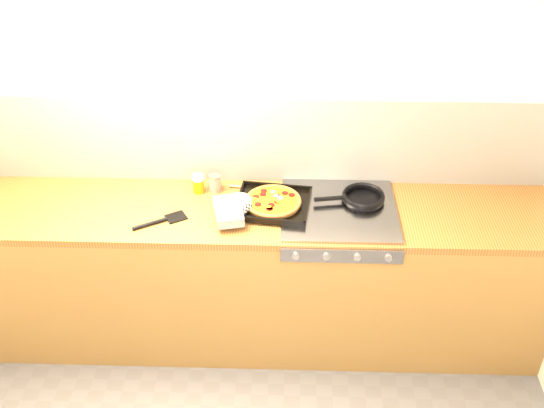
{
  "coord_description": "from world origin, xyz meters",
  "views": [
    {
      "loc": [
        0.18,
        -1.61,
        2.83
      ],
      "look_at": [
        0.1,
        1.08,
        0.95
      ],
      "focal_mm": 42.0,
      "sensor_mm": 36.0,
      "label": 1
    }
  ],
  "objects_px": {
    "juice_glass": "(198,183)",
    "tomato_can": "(215,183)",
    "pizza_on_tray": "(261,204)",
    "frying_pan": "(362,197)"
  },
  "relations": [
    {
      "from": "frying_pan",
      "to": "pizza_on_tray",
      "type": "bearing_deg",
      "value": -170.99
    },
    {
      "from": "tomato_can",
      "to": "juice_glass",
      "type": "xyz_separation_m",
      "value": [
        -0.09,
        -0.01,
        0.01
      ]
    },
    {
      "from": "juice_glass",
      "to": "tomato_can",
      "type": "bearing_deg",
      "value": 9.55
    },
    {
      "from": "pizza_on_tray",
      "to": "frying_pan",
      "type": "distance_m",
      "value": 0.54
    },
    {
      "from": "pizza_on_tray",
      "to": "frying_pan",
      "type": "bearing_deg",
      "value": 9.01
    },
    {
      "from": "frying_pan",
      "to": "tomato_can",
      "type": "height_order",
      "value": "tomato_can"
    },
    {
      "from": "frying_pan",
      "to": "juice_glass",
      "type": "xyz_separation_m",
      "value": [
        -0.88,
        0.08,
        0.02
      ]
    },
    {
      "from": "pizza_on_tray",
      "to": "tomato_can",
      "type": "relative_size",
      "value": 5.36
    },
    {
      "from": "tomato_can",
      "to": "juice_glass",
      "type": "distance_m",
      "value": 0.09
    },
    {
      "from": "tomato_can",
      "to": "juice_glass",
      "type": "bearing_deg",
      "value": -170.45
    }
  ]
}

